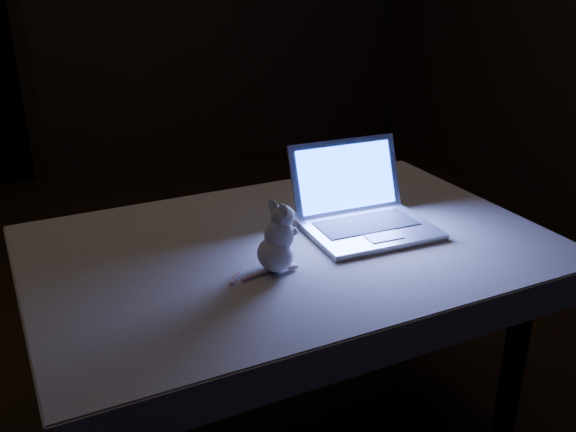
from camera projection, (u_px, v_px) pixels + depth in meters
name	position (u px, v px, depth m)	size (l,w,h in m)	color
floor	(244.00, 343.00, 2.67)	(5.00, 5.00, 0.00)	black
table	(291.00, 352.00, 1.99)	(1.37, 0.88, 0.73)	black
tablecloth	(304.00, 261.00, 1.84)	(1.47, 0.98, 0.10)	beige
laptop	(373.00, 194.00, 1.85)	(0.36, 0.32, 0.25)	#B5B5B9
plush_mouse	(275.00, 238.00, 1.65)	(0.14, 0.14, 0.19)	white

